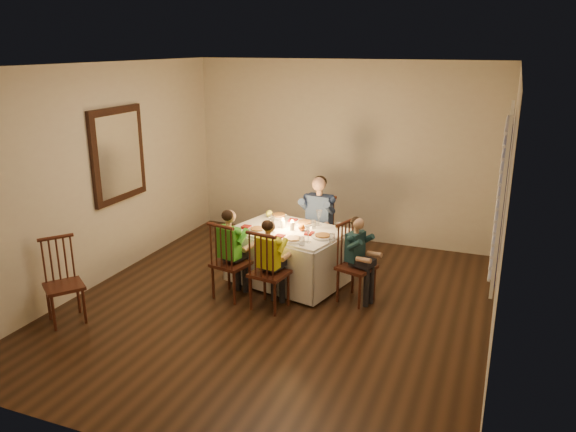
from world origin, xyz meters
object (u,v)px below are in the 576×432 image
at_px(adult, 318,265).
at_px(serving_bowl, 279,217).
at_px(chair_near_right, 270,307).
at_px(dining_table, 289,245).
at_px(child_green, 232,296).
at_px(chair_end, 355,300).
at_px(chair_adult, 318,265).
at_px(chair_extra, 68,321).
at_px(child_teal, 355,300).
at_px(child_yellow, 270,307).
at_px(chair_near_left, 232,296).

xyz_separation_m(adult, serving_bowl, (-0.42, -0.32, 0.70)).
bearing_deg(adult, chair_near_right, -89.32).
distance_m(dining_table, child_green, 0.92).
bearing_deg(chair_end, chair_adult, 58.45).
height_order(chair_extra, adult, adult).
xyz_separation_m(chair_adult, serving_bowl, (-0.42, -0.32, 0.70)).
bearing_deg(child_teal, adult, 58.45).
distance_m(child_teal, serving_bowl, 1.47).
distance_m(chair_end, chair_extra, 3.13).
height_order(chair_near_right, child_green, child_green).
bearing_deg(adult, child_green, -110.84).
bearing_deg(dining_table, chair_end, -0.41).
relative_size(child_green, serving_bowl, 5.17).
distance_m(chair_end, child_yellow, 0.99).
bearing_deg(serving_bowl, chair_adult, 37.80).
xyz_separation_m(chair_near_right, serving_bowl, (-0.33, 1.07, 0.70)).
distance_m(child_yellow, child_teal, 0.99).
relative_size(child_yellow, serving_bowl, 5.03).
xyz_separation_m(chair_adult, chair_extra, (-1.93, -2.47, 0.00)).
bearing_deg(dining_table, child_teal, -0.41).
height_order(chair_adult, chair_near_left, same).
distance_m(chair_near_left, chair_end, 1.42).
relative_size(chair_near_right, child_teal, 0.93).
bearing_deg(child_green, chair_extra, 52.65).
xyz_separation_m(chair_adult, child_teal, (0.75, -0.87, 0.00)).
height_order(chair_adult, child_teal, child_teal).
bearing_deg(chair_near_left, chair_end, -151.42).
distance_m(dining_table, adult, 0.82).
relative_size(dining_table, chair_near_left, 1.61).
relative_size(chair_near_left, child_green, 0.88).
distance_m(chair_near_right, adult, 1.40).
relative_size(chair_near_right, child_yellow, 0.90).
distance_m(chair_near_right, child_yellow, 0.00).
bearing_deg(dining_table, chair_near_right, -72.02).
height_order(chair_adult, child_yellow, child_yellow).
bearing_deg(chair_near_right, chair_end, -139.95).
relative_size(chair_near_right, serving_bowl, 4.53).
distance_m(adult, child_yellow, 1.40).
xyz_separation_m(chair_near_right, adult, (0.09, 1.39, 0.00)).
distance_m(chair_extra, serving_bowl, 2.72).
bearing_deg(chair_end, child_yellow, 139.67).
bearing_deg(child_green, child_yellow, -179.47).
xyz_separation_m(chair_end, child_teal, (0.00, 0.00, 0.00)).
xyz_separation_m(chair_extra, serving_bowl, (1.51, 2.15, 0.70)).
bearing_deg(chair_end, dining_table, 94.15).
bearing_deg(chair_end, chair_near_left, 125.09).
bearing_deg(child_yellow, child_green, -2.58).
distance_m(chair_adult, adult, 0.00).
relative_size(dining_table, child_yellow, 1.45).
distance_m(chair_adult, child_teal, 1.15).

